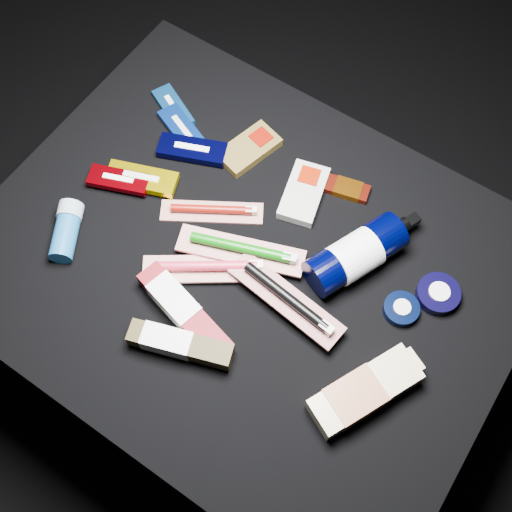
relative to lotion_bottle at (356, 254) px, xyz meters
The scene contains 21 objects.
ground 0.48m from the lotion_bottle, 147.68° to the right, with size 3.00×3.00×0.00m, color black.
cloth_table 0.31m from the lotion_bottle, 147.68° to the right, with size 0.98×0.78×0.40m, color black.
luna_bar_0 0.50m from the lotion_bottle, 168.70° to the left, with size 0.12×0.09×0.01m.
luna_bar_1 0.44m from the lotion_bottle, behind, with size 0.13×0.09×0.02m.
luna_bar_2 0.39m from the lotion_bottle, behind, with size 0.14×0.10×0.02m.
luna_bar_3 0.44m from the lotion_bottle, 169.56° to the right, with size 0.15×0.10×0.02m.
luna_bar_4 0.47m from the lotion_bottle, 167.04° to the right, with size 0.13×0.08×0.02m.
clif_bar_0 0.31m from the lotion_bottle, 160.90° to the left, with size 0.10×0.14×0.02m.
clif_bar_1 0.17m from the lotion_bottle, 153.49° to the left, with size 0.10×0.14×0.02m.
power_bar 0.16m from the lotion_bottle, 128.76° to the left, with size 0.13×0.07×0.02m.
lotion_bottle is the anchor object (origin of this frame).
cream_tin_upper 0.16m from the lotion_bottle, ahead, with size 0.08×0.08×0.02m.
cream_tin_lower 0.12m from the lotion_bottle, 16.28° to the right, with size 0.06×0.06×0.02m.
bodywash_bottle 0.24m from the lotion_bottle, 56.78° to the right, with size 0.14×0.20×0.04m.
deodorant_stick 0.53m from the lotion_bottle, 152.33° to the right, with size 0.10×0.12×0.05m.
toothbrush_pack_0 0.28m from the lotion_bottle, 168.33° to the right, with size 0.19×0.14×0.02m.
toothbrush_pack_1 0.27m from the lotion_bottle, 142.62° to the right, with size 0.22×0.18×0.03m.
toothbrush_pack_2 0.20m from the lotion_bottle, 150.78° to the right, with size 0.24×0.13×0.03m.
toothbrush_pack_3 0.15m from the lotion_bottle, 112.20° to the right, with size 0.23×0.08×0.03m.
toothpaste_carton_red 0.32m from the lotion_bottle, 128.91° to the right, with size 0.21×0.09×0.04m.
toothpaste_carton_green 0.35m from the lotion_bottle, 119.16° to the right, with size 0.18×0.10×0.04m.
Camera 1 is at (0.29, -0.40, 1.47)m, focal length 45.00 mm.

